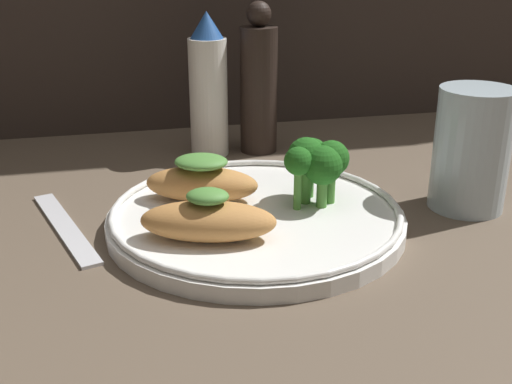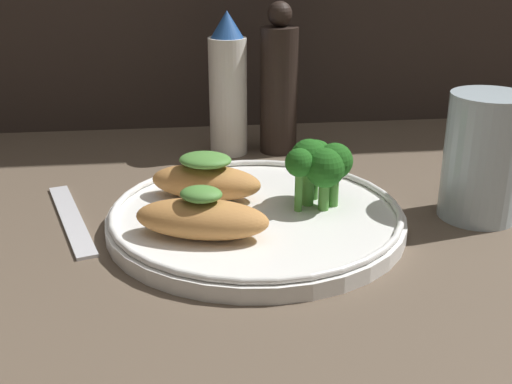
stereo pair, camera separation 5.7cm
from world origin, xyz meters
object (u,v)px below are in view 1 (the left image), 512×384
sauce_bottle (208,88)px  pepper_grinder (259,85)px  broccoli_bunch (316,162)px  drinking_glass (473,150)px  plate (256,217)px

sauce_bottle → pepper_grinder: 6.00cm
broccoli_bunch → drinking_glass: (15.02, -1.19, 0.35)cm
broccoli_bunch → pepper_grinder: 20.69cm
sauce_bottle → drinking_glass: sauce_bottle is taller
broccoli_bunch → sauce_bottle: bearing=107.7°
sauce_bottle → pepper_grinder: (6.00, 0.00, 0.07)cm
plate → sauce_bottle: sauce_bottle is taller
pepper_grinder → drinking_glass: pepper_grinder is taller
broccoli_bunch → sauce_bottle: 21.69cm
sauce_bottle → plate: bearing=-88.0°
pepper_grinder → broccoli_bunch: bearing=-88.5°
plate → pepper_grinder: (5.24, 21.46, 7.08)cm
broccoli_bunch → pepper_grinder: pepper_grinder is taller
plate → drinking_glass: 21.37cm
plate → sauce_bottle: 22.59cm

